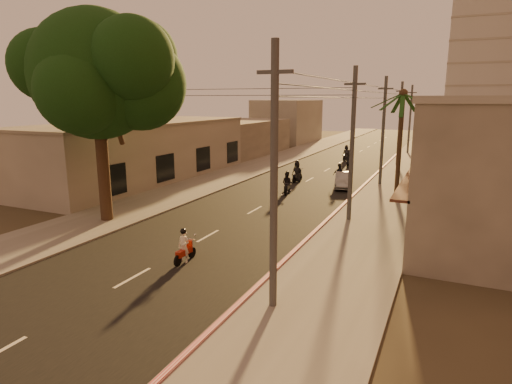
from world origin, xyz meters
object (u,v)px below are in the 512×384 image
broadleaf_tree (103,75)px  scooter_mid_b (339,176)px  scooter_red (184,247)px  scooter_mid_a (287,184)px  scooter_far_c (346,154)px  palm_tree (403,99)px  scooter_far_a (297,172)px  scooter_far_b (348,159)px  parked_car (344,180)px

broadleaf_tree → scooter_mid_b: (9.69, 16.25, -7.63)m
scooter_red → scooter_mid_a: 15.20m
scooter_red → scooter_mid_b: 20.15m
scooter_red → scooter_far_c: 35.30m
palm_tree → scooter_red: bearing=-111.8°
scooter_red → scooter_mid_a: size_ratio=0.90×
scooter_mid_a → scooter_far_a: (-0.92, 4.92, 0.05)m
broadleaf_tree → scooter_far_b: (8.19, 26.51, -7.61)m
scooter_mid_b → scooter_far_c: scooter_mid_b is taller
palm_tree → scooter_mid_b: size_ratio=4.22×
scooter_mid_a → parked_car: (3.41, 4.16, -0.17)m
broadleaf_tree → parked_car: size_ratio=2.95×
scooter_mid_b → scooter_far_b: 10.37m
scooter_far_b → scooter_red: bearing=-97.1°
scooter_mid_a → scooter_mid_b: bearing=51.5°
scooter_mid_a → scooter_far_c: (-0.01, 20.11, 0.03)m
scooter_far_c → scooter_mid_b: bearing=-69.5°
palm_tree → scooter_far_c: 20.29m
scooter_mid_b → broadleaf_tree: bearing=-120.8°
palm_tree → scooter_mid_a: bearing=-162.4°
scooter_far_b → parked_car: 11.15m
scooter_red → scooter_far_b: size_ratio=0.85×
scooter_far_a → parked_car: bearing=-4.9°
scooter_red → scooter_far_b: 30.30m
parked_car → scooter_far_c: bearing=90.3°
scooter_mid_a → scooter_mid_b: size_ratio=0.94×
scooter_mid_b → scooter_far_b: scooter_mid_b is taller
scooter_red → scooter_mid_b: (2.13, 20.04, 0.15)m
palm_tree → parked_car: (-4.36, 1.70, -6.51)m
scooter_far_b → parked_car: scooter_far_b is taller
palm_tree → scooter_mid_b: (-4.92, 2.40, -6.30)m
scooter_far_a → scooter_far_b: bearing=82.5°
palm_tree → parked_car: bearing=158.7°
broadleaf_tree → scooter_red: (7.57, -3.79, -7.78)m
scooter_far_b → scooter_far_c: size_ratio=1.02×
scooter_red → scooter_mid_b: size_ratio=0.84×
scooter_far_c → scooter_far_a: bearing=-83.6°
parked_car → scooter_mid_b: bearing=116.7°
scooter_red → scooter_far_a: 20.17m
scooter_mid_a → scooter_far_b: scooter_far_b is taller
scooter_red → scooter_far_b: bearing=89.6°
scooter_far_a → scooter_far_b: 10.44m
palm_tree → scooter_far_a: palm_tree is taller
parked_car → scooter_far_b: bearing=88.9°
palm_tree → parked_car: 8.02m
palm_tree → scooter_red: size_ratio=5.04×
scooter_red → scooter_mid_a: (-0.73, 15.18, 0.12)m
palm_tree → scooter_far_a: size_ratio=4.21×
broadleaf_tree → parked_car: bearing=56.6°
scooter_far_a → scooter_far_b: size_ratio=1.01×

